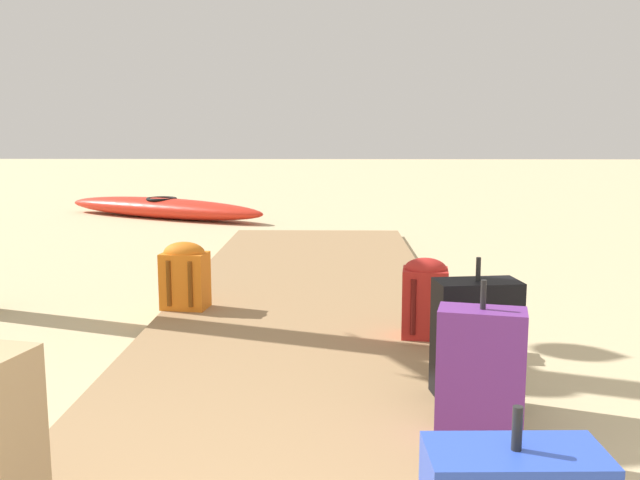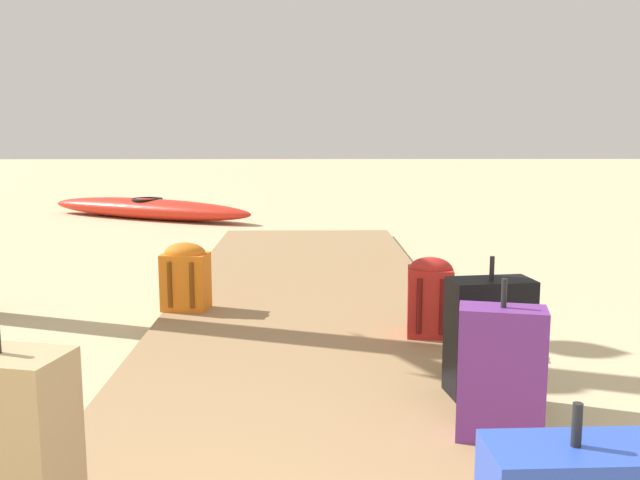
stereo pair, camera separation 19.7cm
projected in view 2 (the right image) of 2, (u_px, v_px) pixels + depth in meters
ground_plane at (307, 359)px, 4.35m from camera, size 60.00×60.00×0.00m
boardwalk at (307, 317)px, 5.19m from camera, size 2.13×8.48×0.08m
suitcase_tan at (6, 462)px, 2.11m from camera, size 0.44×0.31×0.79m
backpack_red at (430, 295)px, 4.55m from camera, size 0.32×0.29×0.52m
backpack_orange at (185, 275)px, 5.21m from camera, size 0.36×0.28×0.51m
suitcase_purple at (501, 374)px, 3.01m from camera, size 0.40×0.26×0.71m
suitcase_black at (489, 337)px, 3.54m from camera, size 0.44×0.27×0.71m
kayak at (148, 208)px, 11.23m from camera, size 3.76×2.38×0.33m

